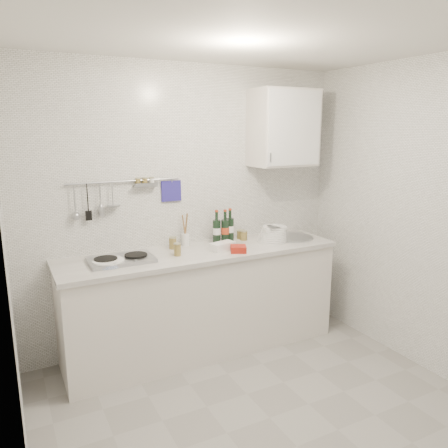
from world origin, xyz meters
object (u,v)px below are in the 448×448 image
at_px(plate_stack_sink, 273,234).
at_px(utensil_crock, 185,238).
at_px(wine_bottles, 224,226).
at_px(plate_stack_hob, 108,263).
at_px(wall_cabinet, 284,128).

xyz_separation_m(plate_stack_sink, utensil_crock, (-0.79, 0.22, 0.01)).
xyz_separation_m(plate_stack_sink, wine_bottles, (-0.45, 0.14, 0.09)).
bearing_deg(plate_stack_hob, wall_cabinet, 5.45).
bearing_deg(plate_stack_sink, plate_stack_hob, -178.57).
relative_size(plate_stack_hob, utensil_crock, 0.89).
height_order(plate_stack_hob, wine_bottles, wine_bottles).
bearing_deg(plate_stack_hob, plate_stack_sink, 1.43).
height_order(plate_stack_hob, plate_stack_sink, plate_stack_sink).
relative_size(plate_stack_sink, utensil_crock, 1.05).
xyz_separation_m(wall_cabinet, plate_stack_hob, (-1.71, -0.16, -1.01)).
distance_m(wall_cabinet, utensil_crock, 1.36).
bearing_deg(wine_bottles, plate_stack_sink, -17.20).
relative_size(wall_cabinet, wine_bottles, 2.26).
bearing_deg(plate_stack_sink, utensil_crock, 164.26).
bearing_deg(wall_cabinet, wine_bottles, 178.77).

